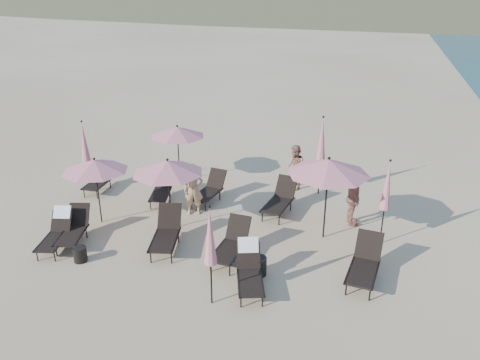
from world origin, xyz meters
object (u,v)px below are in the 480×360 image
(lounger_1, at_px, (56,231))
(umbrella_closed_2, at_px, (84,143))
(lounger_2, at_px, (166,232))
(side_table_1, at_px, (258,266))
(lounger_4, at_px, (249,269))
(lounger_9, at_px, (280,199))
(lounger_8, at_px, (210,189))
(umbrella_closed_1, at_px, (387,186))
(lounger_3, at_px, (231,243))
(umbrella_closed_0, at_px, (210,237))
(beachgoer_c, at_px, (353,198))
(lounger_6, at_px, (100,179))
(beachgoer_b, at_px, (295,168))
(lounger_7, at_px, (161,189))
(lounger_5, at_px, (365,263))
(umbrella_open_0, at_px, (95,165))
(side_table_0, at_px, (80,254))
(umbrella_open_1, at_px, (168,167))
(umbrella_open_3, at_px, (177,132))
(umbrella_open_2, at_px, (328,167))
(beachgoer_a, at_px, (193,189))
(lounger_0, at_px, (74,229))
(umbrella_closed_3, at_px, (322,140))

(lounger_1, height_order, umbrella_closed_2, umbrella_closed_2)
(lounger_2, bearing_deg, side_table_1, -25.50)
(lounger_4, relative_size, lounger_9, 0.93)
(lounger_8, height_order, umbrella_closed_1, umbrella_closed_1)
(lounger_3, relative_size, lounger_8, 1.01)
(umbrella_closed_0, distance_m, beachgoer_c, 5.75)
(lounger_6, height_order, beachgoer_b, beachgoer_b)
(lounger_2, bearing_deg, lounger_1, -178.66)
(lounger_7, distance_m, beachgoer_b, 4.81)
(lounger_5, relative_size, umbrella_closed_1, 0.71)
(beachgoer_b, bearing_deg, lounger_3, -36.19)
(umbrella_open_0, height_order, side_table_0, umbrella_open_0)
(umbrella_open_0, xyz_separation_m, umbrella_closed_1, (8.41, 1.14, -0.10))
(lounger_2, relative_size, umbrella_open_1, 0.83)
(side_table_1, bearing_deg, lounger_5, 11.74)
(lounger_8, xyz_separation_m, umbrella_closed_2, (-4.41, -0.46, 1.39))
(lounger_4, xyz_separation_m, lounger_5, (2.67, 1.09, -0.01))
(lounger_7, bearing_deg, side_table_0, -110.35)
(lounger_6, height_order, umbrella_open_3, umbrella_open_3)
(umbrella_closed_1, bearing_deg, umbrella_open_1, -171.71)
(lounger_2, relative_size, umbrella_open_2, 0.75)
(lounger_6, bearing_deg, lounger_2, -41.08)
(lounger_4, height_order, umbrella_open_0, umbrella_open_0)
(umbrella_open_2, bearing_deg, umbrella_closed_2, 173.74)
(side_table_1, bearing_deg, lounger_6, 152.38)
(lounger_3, distance_m, lounger_8, 3.77)
(lounger_4, relative_size, beachgoer_a, 1.01)
(umbrella_open_2, relative_size, umbrella_open_3, 1.15)
(umbrella_closed_0, height_order, side_table_0, umbrella_closed_0)
(lounger_0, bearing_deg, umbrella_open_2, 3.50)
(lounger_6, bearing_deg, lounger_1, -79.11)
(lounger_0, bearing_deg, umbrella_open_0, 73.00)
(beachgoer_c, bearing_deg, beachgoer_a, 82.02)
(lounger_8, relative_size, beachgoer_c, 0.96)
(umbrella_open_2, bearing_deg, umbrella_closed_3, 100.62)
(lounger_9, distance_m, umbrella_open_3, 4.76)
(umbrella_open_3, bearing_deg, lounger_8, -39.40)
(lounger_9, distance_m, umbrella_open_1, 3.87)
(lounger_1, bearing_deg, lounger_2, 1.48)
(umbrella_open_0, bearing_deg, umbrella_closed_2, 130.74)
(lounger_3, distance_m, lounger_6, 6.70)
(lounger_5, relative_size, lounger_9, 0.98)
(umbrella_open_0, distance_m, beachgoer_a, 3.10)
(umbrella_open_1, height_order, side_table_0, umbrella_open_1)
(lounger_4, relative_size, beachgoer_b, 1.05)
(beachgoer_c, bearing_deg, side_table_1, 133.08)
(umbrella_closed_0, xyz_separation_m, umbrella_closed_1, (3.69, 3.99, 0.03))
(lounger_0, height_order, umbrella_open_3, umbrella_open_3)
(lounger_3, relative_size, side_table_0, 4.20)
(lounger_8, distance_m, umbrella_closed_1, 5.98)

